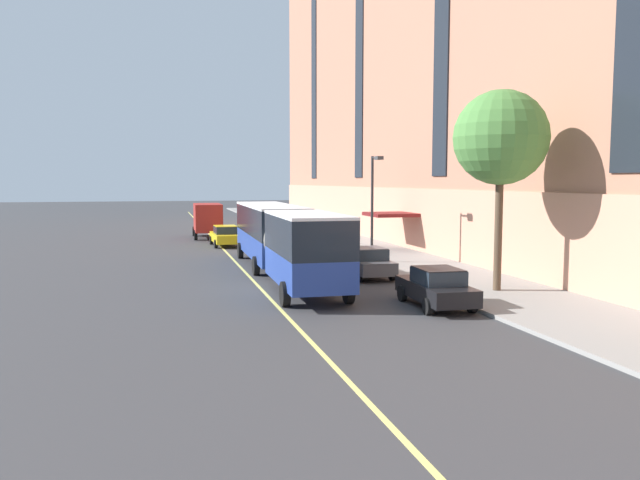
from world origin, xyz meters
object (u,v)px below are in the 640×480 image
city_bus (281,236)px  parked_car_darkgray_4 (367,262)px  street_tree_mid_block (501,138)px  parked_car_black_1 (436,287)px  street_lamp (374,197)px  box_truck (207,219)px  parked_car_navy_3 (265,222)px  taxi_cab (225,236)px  parked_car_silver_2 (283,229)px

city_bus → parked_car_darkgray_4: bearing=-23.6°
street_tree_mid_block → parked_car_black_1: bearing=-152.1°
parked_car_black_1 → street_lamp: 12.82m
parked_car_black_1 → box_truck: box_truck is taller
parked_car_navy_3 → street_tree_mid_block: 38.24m
city_bus → parked_car_black_1: bearing=-65.8°
city_bus → taxi_cab: (-1.32, 15.68, -1.29)m
city_bus → street_tree_mid_block: size_ratio=2.21×
city_bus → street_lamp: size_ratio=3.08×
taxi_cab → parked_car_silver_2: bearing=43.4°
parked_car_silver_2 → parked_car_darkgray_4: size_ratio=1.01×
parked_car_black_1 → street_tree_mid_block: size_ratio=0.52×
parked_car_navy_3 → box_truck: bearing=-129.1°
parked_car_silver_2 → box_truck: bearing=166.9°
parked_car_silver_2 → parked_car_darkgray_4: 22.62m
parked_car_silver_2 → street_tree_mid_block: bearing=-81.9°
parked_car_silver_2 → taxi_cab: (-5.44, -5.15, 0.00)m
city_bus → taxi_cab: size_ratio=4.01×
parked_car_navy_3 → street_lamp: bearing=-86.0°
parked_car_silver_2 → street_lamp: bearing=-84.1°
parked_car_navy_3 → taxi_cab: (-5.42, -14.34, 0.00)m
parked_car_silver_2 → taxi_cab: size_ratio=0.89×
parked_car_silver_2 → parked_car_navy_3: (-0.02, 9.19, 0.00)m
street_tree_mid_block → taxi_cab: bearing=112.2°
parked_car_silver_2 → parked_car_darkgray_4: (-0.02, -22.62, 0.00)m
parked_car_navy_3 → street_lamp: street_lamp is taller
parked_car_navy_3 → taxi_cab: size_ratio=0.95×
parked_car_black_1 → street_tree_mid_block: 7.37m
parked_car_navy_3 → parked_car_darkgray_4: (0.00, -31.81, -0.00)m
parked_car_black_1 → parked_car_silver_2: bearing=90.3°
city_bus → parked_car_black_1: (4.30, -9.57, -1.29)m
city_bus → street_tree_mid_block: street_tree_mid_block is taller
box_truck → city_bus: bearing=-84.4°
box_truck → parked_car_silver_2: bearing=-13.1°
parked_car_black_1 → parked_car_silver_2: 30.40m
city_bus → parked_car_silver_2: city_bus is taller
parked_car_darkgray_4 → box_truck: box_truck is taller
city_bus → street_tree_mid_block: 12.04m
parked_car_black_1 → street_tree_mid_block: (3.84, 2.03, 5.96)m
taxi_cab → box_truck: bearing=97.3°
parked_car_silver_2 → parked_car_navy_3: 9.19m
box_truck → parked_car_black_1: bearing=-78.5°
parked_car_navy_3 → parked_car_silver_2: bearing=-89.9°
parked_car_navy_3 → parked_car_darkgray_4: same height
parked_car_black_1 → parked_car_silver_2: size_ratio=1.06×
box_truck → street_tree_mid_block: (10.31, -29.83, 5.04)m
street_lamp → parked_car_darkgray_4: bearing=-112.8°
parked_car_darkgray_4 → street_tree_mid_block: 9.21m
parked_car_black_1 → taxi_cab: same height
street_tree_mid_block → parked_car_silver_2: bearing=98.1°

